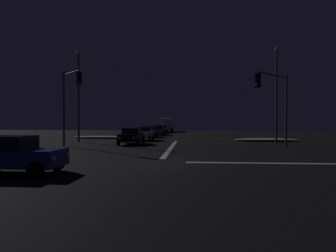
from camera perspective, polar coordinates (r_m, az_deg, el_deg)
The scene contains 17 objects.
ground at distance 15.65m, azimuth -1.59°, elevation -7.25°, with size 120.00×120.00×0.10m, color black.
stop_line_north at distance 24.76m, azimuth 0.66°, elevation -4.17°, with size 0.35×15.84×0.01m.
centre_line_ns at distance 36.31m, azimuth 1.88°, elevation -2.59°, with size 22.00×0.15×0.01m.
snow_bank_left_curb at distance 38.58m, azimuth -13.10°, elevation -2.15°, with size 7.20×1.50×0.36m.
snow_bank_right_curb at distance 33.89m, azimuth 18.76°, elevation -2.58°, with size 7.04×1.50×0.35m.
sedan_black at distance 28.28m, azimuth -7.15°, elevation -1.93°, with size 2.02×4.33×1.57m.
sedan_white at distance 34.11m, azimuth -4.76°, elevation -1.47°, with size 2.02×4.33×1.57m.
sedan_gray at distance 40.63m, azimuth -3.68°, elevation -1.11°, with size 2.02×4.33×1.57m.
sedan_green at distance 46.36m, azimuth -2.04°, elevation -0.87°, with size 2.02×4.33×1.57m.
sedan_red at distance 52.80m, azimuth -1.82°, elevation -0.67°, with size 2.02×4.33×1.57m.
sedan_silver at distance 58.20m, azimuth -1.19°, elevation -0.54°, with size 2.02×4.33×1.57m.
box_truck at distance 65.17m, azimuth -0.28°, elevation 0.40°, with size 2.68×8.28×3.08m.
sedan_blue_crossing at distance 13.73m, azimuth -28.56°, elevation -4.90°, with size 4.33×2.02×1.57m.
traffic_signal_nw at distance 26.26m, azimuth -18.69°, elevation 5.84°, with size 2.62×2.62×6.58m.
traffic_signal_ne at distance 24.71m, azimuth 20.18°, elevation 5.65°, with size 3.34×3.34×6.15m.
streetlamp_right_near at distance 31.61m, azimuth 20.50°, elevation 6.93°, with size 0.44×0.44×9.70m.
streetlamp_left_near at distance 32.66m, azimuth -17.12°, elevation 6.69°, with size 0.44×0.44×9.64m.
Camera 1 is at (1.64, -15.41, 2.14)m, focal length 31.11 mm.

